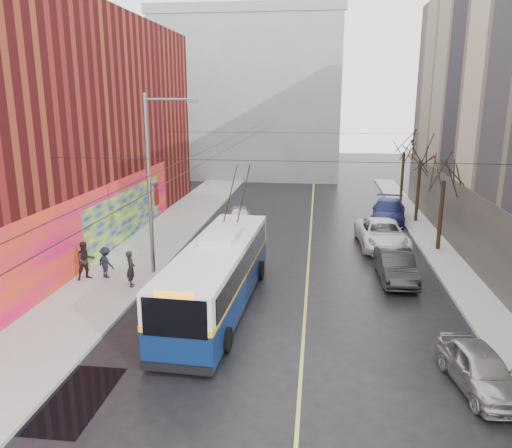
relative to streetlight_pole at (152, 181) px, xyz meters
The scene contains 22 objects.
ground 12.70m from the streetlight_pole, 58.46° to the right, with size 140.00×140.00×0.00m, color black.
sidewalk_left 5.50m from the streetlight_pole, 132.95° to the left, with size 4.00×60.00×0.15m, color gray.
sidewalk_right 16.00m from the streetlight_pole, ahead, with size 2.00×60.00×0.15m, color gray.
lane_line 9.89m from the streetlight_pole, 27.64° to the left, with size 0.12×50.00×0.01m, color #BFB74C.
building_left 10.84m from the streetlight_pole, 157.92° to the left, with size 12.11×36.00×14.00m.
building_far 35.24m from the streetlight_pole, 89.77° to the left, with size 20.50×12.10×18.00m.
streetlight_pole is the anchor object (origin of this frame).
catenary_wires 6.14m from the streetlight_pole, 52.95° to the left, with size 18.00×60.00×0.22m.
tree_near 16.28m from the streetlight_pole, 21.62° to the left, with size 3.20×3.20×6.40m.
tree_mid 19.96m from the streetlight_pole, 40.65° to the left, with size 3.20×3.20×6.68m.
tree_far 25.09m from the streetlight_pole, 52.88° to the left, with size 3.20×3.20×6.57m.
puddle 11.82m from the streetlight_pole, 86.28° to the right, with size 2.36×3.67×0.01m, color black.
pigeons_flying 4.70m from the streetlight_pole, ahead, with size 2.56×0.79×1.30m.
trolleybus 6.28m from the streetlight_pole, 42.60° to the right, with size 3.09×11.58×5.44m.
parked_car_a 16.28m from the streetlight_pole, 33.36° to the right, with size 1.56×3.89×1.33m, color #9E9FA2.
parked_car_b 12.65m from the streetlight_pole, ahead, with size 1.57×4.52×1.49m, color black.
parked_car_c 14.15m from the streetlight_pole, 28.31° to the left, with size 2.69×5.83×1.62m, color white.
parked_car_d 18.70m from the streetlight_pole, 43.99° to the left, with size 2.31×5.68×1.65m, color #161E50.
following_car 11.64m from the streetlight_pole, 76.19° to the left, with size 1.61×4.00×1.36m, color silver.
pedestrian_a 4.36m from the streetlight_pole, 105.42° to the right, with size 0.63×0.41×1.72m, color black.
pedestrian_b 5.04m from the streetlight_pole, 155.79° to the right, with size 0.92×0.72×1.89m, color black.
pedestrian_c 4.62m from the streetlight_pole, 154.66° to the right, with size 1.00×0.58×1.55m, color black.
Camera 1 is at (1.84, -13.19, 8.76)m, focal length 35.00 mm.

